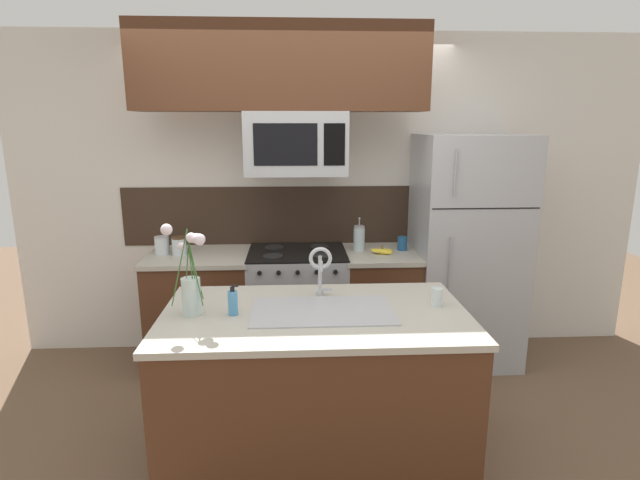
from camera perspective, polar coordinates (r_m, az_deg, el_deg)
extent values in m
plane|color=brown|center=(3.44, -2.33, -20.31)|extent=(10.00, 10.00, 0.00)
cube|color=silver|center=(4.20, 1.39, 5.02)|extent=(5.20, 0.10, 2.60)
cube|color=#332319|center=(4.16, -2.70, 2.83)|extent=(2.84, 0.01, 0.48)
cube|color=#4C2B19|center=(4.11, -13.35, -8.00)|extent=(0.76, 0.62, 0.88)
cube|color=#B2AD9E|center=(3.97, -13.70, -1.85)|extent=(0.79, 0.65, 0.03)
cube|color=#4C2B19|center=(4.09, 6.79, -7.78)|extent=(0.56, 0.62, 0.88)
cube|color=#B2AD9E|center=(3.96, 6.97, -1.61)|extent=(0.59, 0.65, 0.03)
cube|color=#A8AAAF|center=(4.03, -2.56, -7.77)|extent=(0.76, 0.62, 0.91)
cube|color=black|center=(3.89, -2.63, -1.41)|extent=(0.76, 0.62, 0.01)
cylinder|color=black|center=(3.76, -5.39, -1.82)|extent=(0.15, 0.15, 0.01)
cylinder|color=black|center=(3.76, 0.17, -1.75)|extent=(0.15, 0.15, 0.01)
cylinder|color=black|center=(4.02, -5.24, -0.82)|extent=(0.15, 0.15, 0.01)
cylinder|color=black|center=(4.03, -0.05, -0.76)|extent=(0.15, 0.15, 0.01)
cylinder|color=black|center=(3.61, -6.93, -3.77)|extent=(0.03, 0.02, 0.03)
cylinder|color=black|center=(3.60, -4.76, -3.75)|extent=(0.03, 0.02, 0.03)
cylinder|color=black|center=(3.60, -2.57, -3.73)|extent=(0.03, 0.02, 0.03)
cylinder|color=black|center=(3.60, -0.39, -3.70)|extent=(0.03, 0.02, 0.03)
cylinder|color=black|center=(3.61, 1.78, -3.67)|extent=(0.03, 0.02, 0.03)
cube|color=#A8AAAF|center=(3.75, -2.76, 10.96)|extent=(0.74, 0.40, 0.46)
cube|color=black|center=(3.55, -3.96, 10.82)|extent=(0.45, 0.00, 0.29)
cube|color=black|center=(3.56, 1.66, 10.85)|extent=(0.15, 0.00, 0.29)
cube|color=#4C2B19|center=(3.74, -4.52, 19.03)|extent=(2.08, 0.34, 0.60)
cube|color=#A8AAAF|center=(4.14, 16.28, -1.15)|extent=(0.81, 0.72, 1.82)
cube|color=black|center=(3.73, 18.48, 3.43)|extent=(0.78, 0.00, 0.01)
cylinder|color=#99999E|center=(3.60, 15.24, 7.41)|extent=(0.01, 0.01, 0.33)
cylinder|color=#99999E|center=(3.76, 14.51, -4.78)|extent=(0.01, 0.01, 0.69)
cylinder|color=silver|center=(4.04, -17.61, -0.67)|extent=(0.11, 0.11, 0.12)
cylinder|color=#B2B2B7|center=(4.02, -17.67, 0.29)|extent=(0.11, 0.11, 0.01)
cylinder|color=silver|center=(3.97, -15.79, -0.74)|extent=(0.11, 0.11, 0.13)
cylinder|color=#4C331E|center=(3.95, -15.85, 0.27)|extent=(0.11, 0.11, 0.01)
ellipsoid|color=yellow|center=(3.88, 7.00, -1.30)|extent=(0.17, 0.11, 0.05)
ellipsoid|color=yellow|center=(3.90, 7.05, -1.24)|extent=(0.18, 0.06, 0.05)
ellipsoid|color=yellow|center=(3.88, 7.18, -1.30)|extent=(0.18, 0.06, 0.06)
ellipsoid|color=yellow|center=(3.90, 7.22, -1.24)|extent=(0.17, 0.10, 0.05)
cylinder|color=brown|center=(3.88, 7.13, -0.86)|extent=(0.02, 0.02, 0.03)
cylinder|color=silver|center=(3.96, 4.48, 0.08)|extent=(0.09, 0.09, 0.18)
cylinder|color=#A3A3AA|center=(3.94, 4.51, 1.49)|extent=(0.08, 0.08, 0.02)
cylinder|color=#A3A3AA|center=(3.93, 4.52, 1.99)|extent=(0.01, 0.01, 0.05)
sphere|color=#A3A3AA|center=(3.93, 4.52, 2.46)|extent=(0.02, 0.02, 0.02)
cylinder|color=#1E5184|center=(4.02, 9.39, -0.38)|extent=(0.08, 0.08, 0.11)
cube|color=#4C2B19|center=(2.91, -0.54, -16.89)|extent=(1.61, 0.90, 0.88)
cube|color=#B2AD9E|center=(2.71, -0.57, -8.53)|extent=(1.64, 0.93, 0.03)
cube|color=#ADAFB5|center=(2.70, 0.29, -8.09)|extent=(0.76, 0.44, 0.01)
cube|color=#ADAFB5|center=(2.73, -3.43, -9.70)|extent=(0.30, 0.33, 0.15)
cube|color=#ADAFB5|center=(2.75, 3.98, -9.54)|extent=(0.30, 0.33, 0.15)
cylinder|color=#B7BABF|center=(2.95, -0.01, -6.15)|extent=(0.04, 0.04, 0.02)
cylinder|color=#B7BABF|center=(2.91, -0.01, -3.92)|extent=(0.02, 0.02, 0.22)
torus|color=#B7BABF|center=(2.82, 0.05, -2.12)|extent=(0.13, 0.02, 0.13)
cylinder|color=#B7BABF|center=(2.78, 0.11, -3.01)|extent=(0.02, 0.02, 0.06)
cube|color=#B7BABF|center=(2.94, 0.68, -5.68)|extent=(0.07, 0.01, 0.01)
cylinder|color=#4C93C6|center=(2.68, -9.92, -7.11)|extent=(0.05, 0.05, 0.13)
cylinder|color=black|center=(2.65, -9.99, -5.55)|extent=(0.02, 0.02, 0.02)
cube|color=black|center=(2.65, -9.66, -5.18)|extent=(0.03, 0.01, 0.01)
cylinder|color=silver|center=(2.85, 13.22, -6.34)|extent=(0.06, 0.06, 0.10)
cylinder|color=silver|center=(2.72, -14.48, -6.27)|extent=(0.10, 0.10, 0.20)
cylinder|color=silver|center=(2.74, -14.41, -7.53)|extent=(0.09, 0.09, 0.06)
cylinder|color=#386B2D|center=(2.67, -14.23, -3.51)|extent=(0.05, 0.01, 0.35)
sphere|color=silver|center=(2.62, -14.01, 0.18)|extent=(0.05, 0.05, 0.05)
cylinder|color=#386B2D|center=(2.66, -15.76, -3.06)|extent=(0.10, 0.05, 0.40)
sphere|color=silver|center=(2.60, -17.14, 1.14)|extent=(0.06, 0.06, 0.06)
cylinder|color=#386B2D|center=(2.70, -14.00, -3.62)|extent=(0.05, 0.07, 0.32)
sphere|color=silver|center=(2.69, -13.55, -0.13)|extent=(0.05, 0.05, 0.05)
cylinder|color=#386B2D|center=(2.70, -15.01, -3.91)|extent=(0.05, 0.03, 0.30)
sphere|color=silver|center=(2.68, -15.59, -0.70)|extent=(0.04, 0.04, 0.04)
cylinder|color=#386B2D|center=(2.65, -14.04, -3.61)|extent=(0.07, 0.05, 0.35)
sphere|color=silver|center=(2.57, -13.61, 0.06)|extent=(0.06, 0.06, 0.06)
cylinder|color=#386B2D|center=(2.66, -14.47, -3.49)|extent=(0.03, 0.03, 0.36)
sphere|color=silver|center=(2.61, -14.51, 0.26)|extent=(0.05, 0.05, 0.05)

